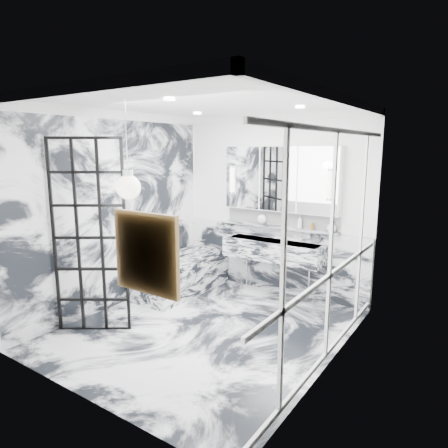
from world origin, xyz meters
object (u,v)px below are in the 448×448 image
Objects in this scene: trough_sink at (273,250)px; mirror_cabinet at (280,179)px; crittall_door at (90,238)px; bathtub at (181,274)px.

trough_sink is 1.10m from mirror_cabinet.
crittall_door is 1.27× the size of mirror_cabinet.
bathtub is (-1.32, -0.83, -1.54)m from mirror_cabinet.
bathtub is at bearing 55.82° from crittall_door.
mirror_cabinet is at bearing 32.06° from bathtub.
trough_sink is at bearing 26.48° from bathtub.
crittall_door is 1.93m from bathtub.
crittall_door reaches higher than trough_sink.
trough_sink is at bearing 26.50° from crittall_door.
trough_sink is 0.84× the size of mirror_cabinet.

